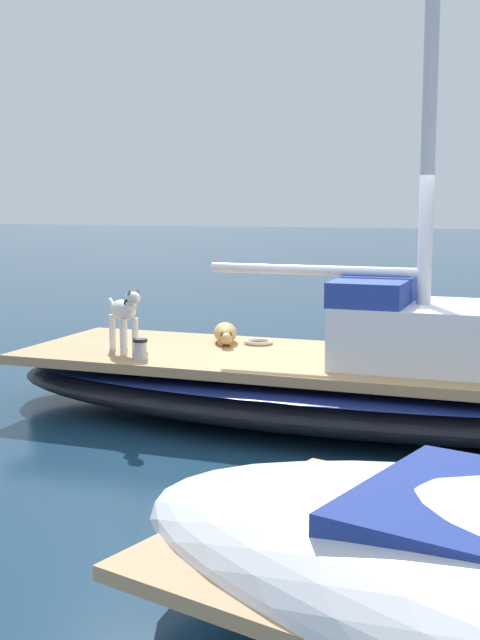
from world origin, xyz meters
TOP-DOWN VIEW (x-y plane):
  - ground_plane at (0.00, 0.00)m, footprint 120.00×120.00m
  - sailboat_main at (0.00, 0.00)m, footprint 2.66×7.28m
  - cabin_house at (0.02, 1.12)m, footprint 1.44×2.25m
  - dog_tan at (-0.55, -1.37)m, footprint 0.91×0.47m
  - dog_white at (0.38, -2.16)m, footprint 0.72×0.73m
  - deck_winch at (0.68, -1.84)m, footprint 0.16×0.16m
  - coiled_rope at (-0.58, -0.98)m, footprint 0.32×0.32m

SIDE VIEW (x-z plane):
  - ground_plane at x=0.00m, z-range 0.00..0.00m
  - sailboat_main at x=0.00m, z-range 0.01..0.67m
  - coiled_rope at x=-0.58m, z-range 0.66..0.70m
  - deck_winch at x=0.68m, z-range 0.65..0.86m
  - dog_tan at x=-0.55m, z-range 0.66..0.88m
  - cabin_house at x=0.02m, z-range 0.59..1.43m
  - dog_white at x=0.38m, z-range 0.73..1.43m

